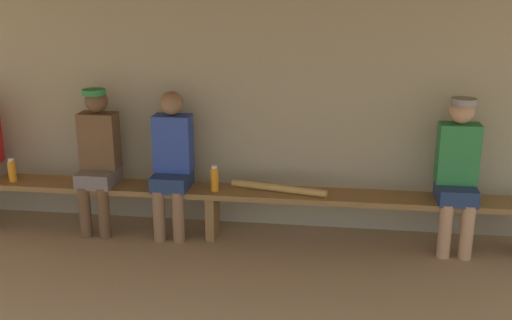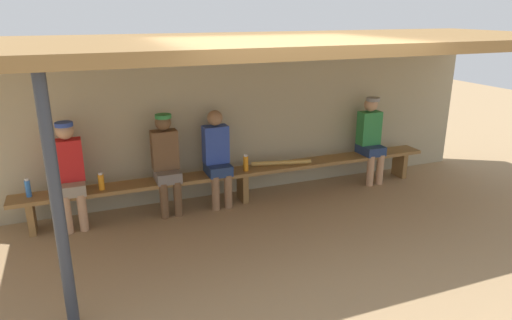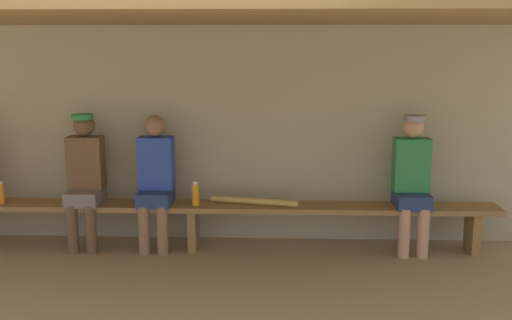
% 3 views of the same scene
% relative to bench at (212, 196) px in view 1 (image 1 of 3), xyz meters
% --- Properties ---
extents(back_wall, '(8.00, 0.20, 2.20)m').
position_rel_bench_xyz_m(back_wall, '(0.00, 0.45, 0.71)').
color(back_wall, tan).
rests_on(back_wall, ground).
extents(bench, '(6.00, 0.36, 0.46)m').
position_rel_bench_xyz_m(bench, '(0.00, 0.00, 0.00)').
color(bench, olive).
rests_on(bench, ground).
extents(player_in_blue, '(0.34, 0.42, 1.34)m').
position_rel_bench_xyz_m(player_in_blue, '(-0.37, 0.00, 0.34)').
color(player_in_blue, navy).
rests_on(player_in_blue, ground).
extents(player_shirtless_tan, '(0.34, 0.42, 1.34)m').
position_rel_bench_xyz_m(player_shirtless_tan, '(2.14, 0.00, 0.36)').
color(player_shirtless_tan, navy).
rests_on(player_shirtless_tan, ground).
extents(player_leftmost, '(0.34, 0.42, 1.34)m').
position_rel_bench_xyz_m(player_leftmost, '(-1.07, 0.00, 0.36)').
color(player_leftmost, slate).
rests_on(player_leftmost, ground).
extents(water_bottle_green, '(0.07, 0.07, 0.24)m').
position_rel_bench_xyz_m(water_bottle_green, '(0.04, -0.05, 0.19)').
color(water_bottle_green, orange).
rests_on(water_bottle_green, bench).
extents(water_bottle_clear, '(0.07, 0.07, 0.22)m').
position_rel_bench_xyz_m(water_bottle_clear, '(-1.90, -0.05, 0.18)').
color(water_bottle_clear, orange).
rests_on(water_bottle_clear, bench).
extents(baseball_bat, '(0.88, 0.26, 0.07)m').
position_rel_bench_xyz_m(baseball_bat, '(0.61, -0.00, 0.11)').
color(baseball_bat, tan).
rests_on(baseball_bat, bench).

